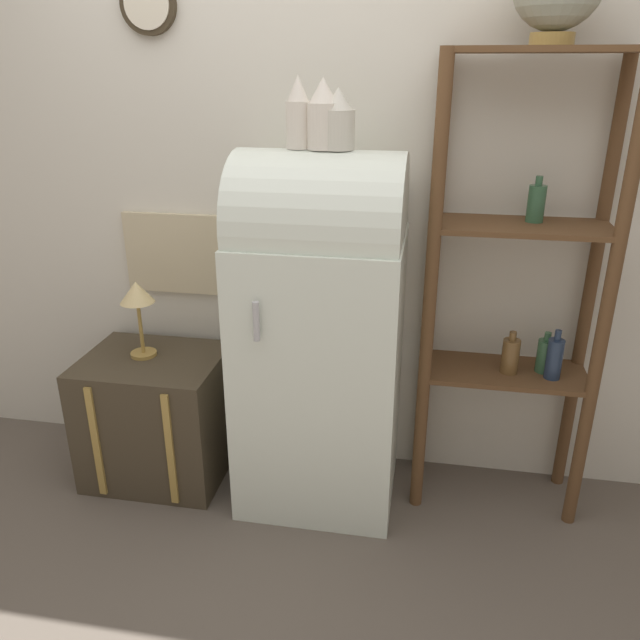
% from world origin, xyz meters
% --- Properties ---
extents(ground_plane, '(12.00, 12.00, 0.00)m').
position_xyz_m(ground_plane, '(0.00, 0.00, 0.00)').
color(ground_plane, '#60564C').
extents(wall_back, '(7.00, 0.09, 2.70)m').
position_xyz_m(wall_back, '(-0.00, 0.57, 1.35)').
color(wall_back, silver).
rests_on(wall_back, ground_plane).
extents(refrigerator, '(0.63, 0.59, 1.45)m').
position_xyz_m(refrigerator, '(-0.00, 0.27, 0.76)').
color(refrigerator, silver).
rests_on(refrigerator, ground_plane).
extents(suitcase_trunk, '(0.59, 0.49, 0.57)m').
position_xyz_m(suitcase_trunk, '(-0.74, 0.27, 0.28)').
color(suitcase_trunk, '#423828').
rests_on(suitcase_trunk, ground_plane).
extents(shelf_unit, '(0.67, 0.31, 1.79)m').
position_xyz_m(shelf_unit, '(0.74, 0.37, 0.99)').
color(shelf_unit, brown).
rests_on(shelf_unit, ground_plane).
extents(vase_left, '(0.09, 0.09, 0.25)m').
position_xyz_m(vase_left, '(-0.08, 0.28, 1.57)').
color(vase_left, silver).
rests_on(vase_left, refrigerator).
extents(vase_center, '(0.11, 0.11, 0.24)m').
position_xyz_m(vase_center, '(0.01, 0.28, 1.56)').
color(vase_center, silver).
rests_on(vase_center, refrigerator).
extents(vase_right, '(0.12, 0.12, 0.21)m').
position_xyz_m(vase_right, '(0.06, 0.28, 1.55)').
color(vase_right, beige).
rests_on(vase_right, refrigerator).
extents(desk_lamp, '(0.14, 0.14, 0.33)m').
position_xyz_m(desk_lamp, '(-0.78, 0.29, 0.83)').
color(desk_lamp, '#AD8942').
rests_on(desk_lamp, suitcase_trunk).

